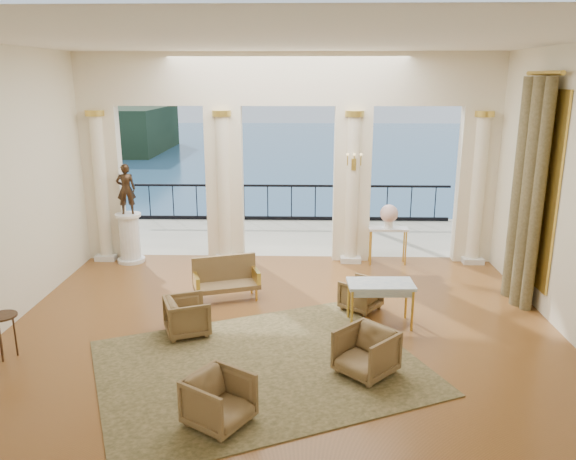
{
  "coord_description": "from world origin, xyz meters",
  "views": [
    {
      "loc": [
        0.33,
        -8.32,
        3.98
      ],
      "look_at": [
        0.09,
        0.6,
        1.55
      ],
      "focal_mm": 35.0,
      "sensor_mm": 36.0,
      "label": 1
    }
  ],
  "objects_px": {
    "pedestal": "(130,239)",
    "console_table": "(388,234)",
    "armchair_c": "(361,293)",
    "side_table": "(3,321)",
    "settee": "(226,278)",
    "statue": "(126,189)",
    "armchair_d": "(187,314)",
    "game_table": "(381,287)",
    "armchair_b": "(366,350)",
    "armchair_a": "(219,398)"
  },
  "relations": [
    {
      "from": "pedestal",
      "to": "console_table",
      "type": "relative_size",
      "value": 1.28
    },
    {
      "from": "armchair_c",
      "to": "side_table",
      "type": "bearing_deg",
      "value": -32.51
    },
    {
      "from": "settee",
      "to": "side_table",
      "type": "height_order",
      "value": "settee"
    },
    {
      "from": "settee",
      "to": "statue",
      "type": "relative_size",
      "value": 1.17
    },
    {
      "from": "statue",
      "to": "settee",
      "type": "bearing_deg",
      "value": 123.85
    },
    {
      "from": "armchair_d",
      "to": "settee",
      "type": "distance_m",
      "value": 1.58
    },
    {
      "from": "armchair_d",
      "to": "pedestal",
      "type": "relative_size",
      "value": 0.61
    },
    {
      "from": "statue",
      "to": "console_table",
      "type": "bearing_deg",
      "value": 165.22
    },
    {
      "from": "pedestal",
      "to": "side_table",
      "type": "xyz_separation_m",
      "value": [
        -0.5,
        -4.47,
        0.05
      ]
    },
    {
      "from": "armchair_d",
      "to": "statue",
      "type": "relative_size",
      "value": 0.61
    },
    {
      "from": "game_table",
      "to": "console_table",
      "type": "distance_m",
      "value": 3.27
    },
    {
      "from": "armchair_c",
      "to": "pedestal",
      "type": "height_order",
      "value": "pedestal"
    },
    {
      "from": "armchair_b",
      "to": "console_table",
      "type": "height_order",
      "value": "console_table"
    },
    {
      "from": "armchair_c",
      "to": "console_table",
      "type": "xyz_separation_m",
      "value": [
        0.84,
        2.59,
        0.36
      ]
    },
    {
      "from": "game_table",
      "to": "armchair_c",
      "type": "bearing_deg",
      "value": 110.33
    },
    {
      "from": "console_table",
      "to": "side_table",
      "type": "relative_size",
      "value": 1.28
    },
    {
      "from": "armchair_d",
      "to": "side_table",
      "type": "distance_m",
      "value": 2.65
    },
    {
      "from": "game_table",
      "to": "side_table",
      "type": "xyz_separation_m",
      "value": [
        -5.61,
        -1.3,
        -0.08
      ]
    },
    {
      "from": "armchair_a",
      "to": "armchair_b",
      "type": "xyz_separation_m",
      "value": [
        1.85,
        1.22,
        0.01
      ]
    },
    {
      "from": "game_table",
      "to": "console_table",
      "type": "bearing_deg",
      "value": 77.78
    },
    {
      "from": "console_table",
      "to": "side_table",
      "type": "xyz_separation_m",
      "value": [
        -6.2,
        -4.52,
        -0.09
      ]
    },
    {
      "from": "armchair_c",
      "to": "game_table",
      "type": "distance_m",
      "value": 0.76
    },
    {
      "from": "console_table",
      "to": "statue",
      "type": "bearing_deg",
      "value": -178.23
    },
    {
      "from": "game_table",
      "to": "pedestal",
      "type": "bearing_deg",
      "value": 146.39
    },
    {
      "from": "armchair_b",
      "to": "armchair_d",
      "type": "xyz_separation_m",
      "value": [
        -2.71,
        1.19,
        -0.02
      ]
    },
    {
      "from": "armchair_b",
      "to": "pedestal",
      "type": "height_order",
      "value": "pedestal"
    },
    {
      "from": "armchair_d",
      "to": "armchair_b",
      "type": "bearing_deg",
      "value": -135.36
    },
    {
      "from": "settee",
      "to": "statue",
      "type": "height_order",
      "value": "statue"
    },
    {
      "from": "armchair_b",
      "to": "armchair_c",
      "type": "relative_size",
      "value": 1.16
    },
    {
      "from": "armchair_d",
      "to": "settee",
      "type": "height_order",
      "value": "settee"
    },
    {
      "from": "armchair_b",
      "to": "pedestal",
      "type": "relative_size",
      "value": 0.65
    },
    {
      "from": "armchair_d",
      "to": "console_table",
      "type": "distance_m",
      "value": 5.22
    },
    {
      "from": "armchair_c",
      "to": "pedestal",
      "type": "xyz_separation_m",
      "value": [
        -4.86,
        2.54,
        0.22
      ]
    },
    {
      "from": "armchair_a",
      "to": "statue",
      "type": "xyz_separation_m",
      "value": [
        -2.86,
        6.02,
        1.31
      ]
    },
    {
      "from": "statue",
      "to": "console_table",
      "type": "relative_size",
      "value": 1.28
    },
    {
      "from": "armchair_a",
      "to": "statue",
      "type": "height_order",
      "value": "statue"
    },
    {
      "from": "armchair_a",
      "to": "armchair_b",
      "type": "height_order",
      "value": "armchair_b"
    },
    {
      "from": "game_table",
      "to": "pedestal",
      "type": "height_order",
      "value": "pedestal"
    },
    {
      "from": "armchair_d",
      "to": "armchair_a",
      "type": "bearing_deg",
      "value": 177.97
    },
    {
      "from": "armchair_b",
      "to": "console_table",
      "type": "relative_size",
      "value": 0.84
    },
    {
      "from": "armchair_d",
      "to": "statue",
      "type": "xyz_separation_m",
      "value": [
        -2.0,
        3.61,
        1.31
      ]
    },
    {
      "from": "armchair_a",
      "to": "side_table",
      "type": "distance_m",
      "value": 3.71
    },
    {
      "from": "console_table",
      "to": "armchair_b",
      "type": "bearing_deg",
      "value": -100.26
    },
    {
      "from": "armchair_b",
      "to": "settee",
      "type": "bearing_deg",
      "value": 174.68
    },
    {
      "from": "statue",
      "to": "side_table",
      "type": "bearing_deg",
      "value": 68.33
    },
    {
      "from": "settee",
      "to": "pedestal",
      "type": "xyz_separation_m",
      "value": [
        -2.41,
        2.08,
        0.14
      ]
    },
    {
      "from": "armchair_b",
      "to": "game_table",
      "type": "relative_size",
      "value": 0.66
    },
    {
      "from": "side_table",
      "to": "armchair_a",
      "type": "bearing_deg",
      "value": -24.79
    },
    {
      "from": "armchair_c",
      "to": "game_table",
      "type": "bearing_deg",
      "value": 59.95
    },
    {
      "from": "settee",
      "to": "game_table",
      "type": "height_order",
      "value": "settee"
    }
  ]
}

